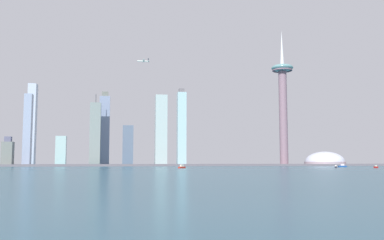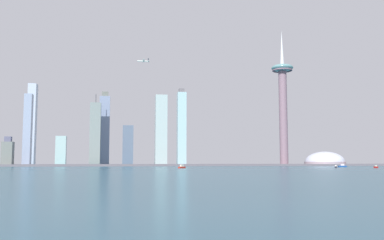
% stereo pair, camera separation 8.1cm
% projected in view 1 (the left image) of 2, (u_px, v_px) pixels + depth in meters
% --- Properties ---
extents(ground_plane, '(6000.00, 6000.00, 0.00)m').
position_uv_depth(ground_plane, '(209.00, 172.00, 395.51)').
color(ground_plane, '#2A5569').
extents(waterfront_pier, '(1004.37, 55.30, 3.96)m').
position_uv_depth(waterfront_pier, '(165.00, 165.00, 824.75)').
color(waterfront_pier, '#5F5A62').
rests_on(waterfront_pier, ground).
extents(observation_tower, '(46.21, 46.21, 289.96)m').
position_uv_depth(observation_tower, '(283.00, 95.00, 883.18)').
color(observation_tower, slate).
rests_on(observation_tower, ground).
extents(stadium_dome, '(86.35, 86.35, 43.06)m').
position_uv_depth(stadium_dome, '(325.00, 162.00, 896.16)').
color(stadium_dome, '#9F8C97').
rests_on(stadium_dome, ground).
extents(skyscraper_0, '(22.20, 12.05, 161.08)m').
position_uv_depth(skyscraper_0, '(104.00, 130.00, 904.72)').
color(skyscraper_0, '#7383A2').
rests_on(skyscraper_0, ground).
extents(skyscraper_1, '(21.82, 13.93, 148.48)m').
position_uv_depth(skyscraper_1, '(95.00, 134.00, 853.94)').
color(skyscraper_1, slate).
rests_on(skyscraper_1, ground).
extents(skyscraper_2, '(14.47, 16.89, 140.70)m').
position_uv_depth(skyscraper_2, '(28.00, 130.00, 809.57)').
color(skyscraper_2, '#8898B4').
rests_on(skyscraper_2, ground).
extents(skyscraper_3, '(21.20, 14.50, 62.16)m').
position_uv_depth(skyscraper_3, '(61.00, 151.00, 870.47)').
color(skyscraper_3, '#99C0BF').
rests_on(skyscraper_3, ground).
extents(skyscraper_4, '(17.95, 21.18, 160.59)m').
position_uv_depth(skyscraper_4, '(181.00, 128.00, 864.99)').
color(skyscraper_4, '#96C0CA').
rests_on(skyscraper_4, ground).
extents(skyscraper_5, '(24.30, 27.94, 147.20)m').
position_uv_depth(skyscraper_5, '(161.00, 130.00, 868.97)').
color(skyscraper_5, '#9BB4B5').
rests_on(skyscraper_5, ground).
extents(skyscraper_6, '(19.61, 16.93, 55.70)m').
position_uv_depth(skyscraper_6, '(8.00, 153.00, 776.74)').
color(skyscraper_6, slate).
rests_on(skyscraper_6, ground).
extents(skyscraper_7, '(17.28, 20.84, 176.59)m').
position_uv_depth(skyscraper_7, '(32.00, 124.00, 896.49)').
color(skyscraper_7, '#AAB9D1').
rests_on(skyscraper_7, ground).
extents(skyscraper_8, '(22.80, 20.55, 86.46)m').
position_uv_depth(skyscraper_8, '(128.00, 146.00, 899.26)').
color(skyscraper_8, slate).
rests_on(skyscraper_8, ground).
extents(boat_0, '(12.15, 11.96, 10.30)m').
position_uv_depth(boat_0, '(182.00, 167.00, 592.80)').
color(boat_0, '#B4291D').
rests_on(boat_0, ground).
extents(boat_1, '(3.54, 7.28, 4.09)m').
position_uv_depth(boat_1, '(376.00, 167.00, 612.85)').
color(boat_1, '#A81B1A').
rests_on(boat_1, ground).
extents(boat_3, '(13.92, 6.91, 10.70)m').
position_uv_depth(boat_3, '(342.00, 166.00, 698.38)').
color(boat_3, navy).
rests_on(boat_3, ground).
extents(boat_4, '(8.81, 11.93, 4.26)m').
position_uv_depth(boat_4, '(336.00, 167.00, 623.28)').
color(boat_4, black).
rests_on(boat_4, ground).
extents(airplane, '(23.73, 25.23, 7.38)m').
position_uv_depth(airplane, '(143.00, 61.00, 820.89)').
color(airplane, white).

